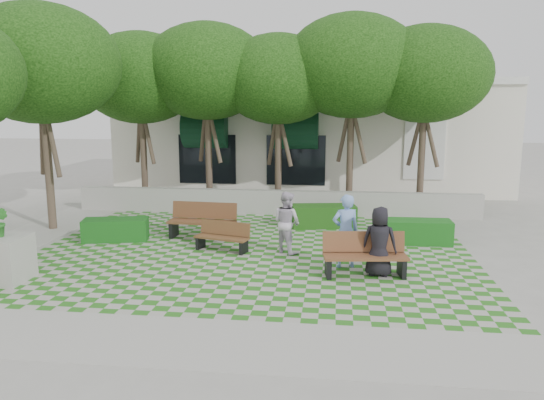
# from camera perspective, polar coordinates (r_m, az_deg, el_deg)

# --- Properties ---
(ground) EXTENTS (90.00, 90.00, 0.00)m
(ground) POSITION_cam_1_polar(r_m,az_deg,el_deg) (13.90, -2.82, -6.75)
(ground) COLOR gray
(ground) RESTS_ON ground
(lawn) EXTENTS (12.00, 12.00, 0.00)m
(lawn) POSITION_cam_1_polar(r_m,az_deg,el_deg) (14.85, -2.16, -5.60)
(lawn) COLOR #2B721E
(lawn) RESTS_ON ground
(sidewalk_south) EXTENTS (16.00, 2.00, 0.01)m
(sidewalk_south) POSITION_cam_1_polar(r_m,az_deg,el_deg) (9.61, -7.73, -14.92)
(sidewalk_south) COLOR #9E9B93
(sidewalk_south) RESTS_ON ground
(sidewalk_west) EXTENTS (2.00, 12.00, 0.01)m
(sidewalk_west) POSITION_cam_1_polar(r_m,az_deg,el_deg) (17.47, -26.24, -4.24)
(sidewalk_west) COLOR #9E9B93
(sidewalk_west) RESTS_ON ground
(retaining_wall) EXTENTS (15.00, 0.36, 0.90)m
(retaining_wall) POSITION_cam_1_polar(r_m,az_deg,el_deg) (19.76, 0.22, -0.23)
(retaining_wall) COLOR #9E9B93
(retaining_wall) RESTS_ON ground
(bench_east) EXTENTS (2.05, 0.91, 1.04)m
(bench_east) POSITION_cam_1_polar(r_m,az_deg,el_deg) (12.95, 9.94, -5.88)
(bench_east) COLOR brown
(bench_east) RESTS_ON ground
(bench_mid) EXTENTS (1.62, 0.91, 0.81)m
(bench_mid) POSITION_cam_1_polar(r_m,az_deg,el_deg) (14.97, -5.33, -3.99)
(bench_mid) COLOR #56361D
(bench_mid) RESTS_ON ground
(bench_west) EXTENTS (2.10, 0.82, 1.08)m
(bench_west) POSITION_cam_1_polar(r_m,az_deg,el_deg) (16.41, -7.47, -2.27)
(bench_west) COLOR #55331D
(bench_west) RESTS_ON ground
(hedge_east) EXTENTS (2.01, 0.82, 0.70)m
(hedge_east) POSITION_cam_1_polar(r_m,az_deg,el_deg) (16.26, 15.29, -3.30)
(hedge_east) COLOR #165318
(hedge_east) RESTS_ON ground
(hedge_midright) EXTENTS (2.21, 1.19, 0.74)m
(hedge_midright) POSITION_cam_1_polar(r_m,az_deg,el_deg) (17.81, 5.60, -1.74)
(hedge_midright) COLOR #1A4813
(hedge_midright) RESTS_ON ground
(hedge_west) EXTENTS (2.02, 1.16, 0.66)m
(hedge_west) POSITION_cam_1_polar(r_m,az_deg,el_deg) (16.69, -16.46, -3.08)
(hedge_west) COLOR #144D17
(hedge_west) RESTS_ON ground
(planter_back) EXTENTS (1.07, 1.07, 1.76)m
(planter_back) POSITION_cam_1_polar(r_m,az_deg,el_deg) (13.84, -26.98, -5.45)
(planter_back) COLOR #9E9B93
(planter_back) RESTS_ON ground
(person_blue) EXTENTS (0.78, 0.62, 1.88)m
(person_blue) POSITION_cam_1_polar(r_m,az_deg,el_deg) (13.41, 7.91, -3.33)
(person_blue) COLOR #7B9FE1
(person_blue) RESTS_ON ground
(person_dark) EXTENTS (0.90, 0.67, 1.69)m
(person_dark) POSITION_cam_1_polar(r_m,az_deg,el_deg) (12.92, 11.48, -4.40)
(person_dark) COLOR black
(person_dark) RESTS_ON ground
(person_white) EXTENTS (1.06, 1.03, 1.72)m
(person_white) POSITION_cam_1_polar(r_m,az_deg,el_deg) (14.61, 1.60, -2.41)
(person_white) COLOR silver
(person_white) RESTS_ON ground
(tree_row) EXTENTS (17.70, 13.40, 7.41)m
(tree_row) POSITION_cam_1_polar(r_m,az_deg,el_deg) (19.52, -5.46, 13.54)
(tree_row) COLOR #47382B
(tree_row) RESTS_ON ground
(building) EXTENTS (18.00, 8.92, 5.15)m
(building) POSITION_cam_1_polar(r_m,az_deg,el_deg) (27.25, 4.15, 7.06)
(building) COLOR silver
(building) RESTS_ON ground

